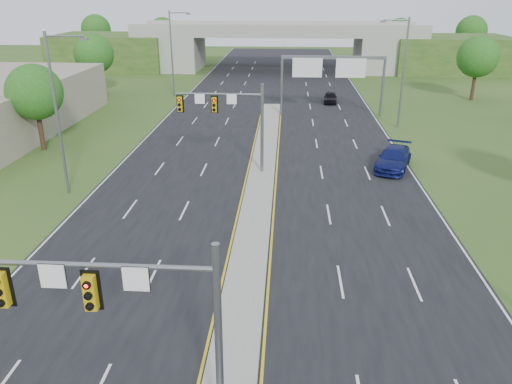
{
  "coord_description": "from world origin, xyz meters",
  "views": [
    {
      "loc": [
        1.85,
        -11.91,
        13.39
      ],
      "look_at": [
        0.25,
        13.64,
        3.0
      ],
      "focal_mm": 35.0,
      "sensor_mm": 36.0,
      "label": 1
    }
  ],
  "objects": [
    {
      "name": "lightpole_l_mid",
      "position": [
        -13.3,
        20.0,
        6.1
      ],
      "size": [
        2.85,
        0.25,
        11.0
      ],
      "color": "slate",
      "rests_on": "ground"
    },
    {
      "name": "lightpole_r_far",
      "position": [
        13.3,
        40.0,
        6.1
      ],
      "size": [
        2.85,
        0.25,
        11.0
      ],
      "color": "slate",
      "rests_on": "ground"
    },
    {
      "name": "tree_back_a",
      "position": [
        -38.0,
        94.0,
        5.84
      ],
      "size": [
        6.0,
        6.0,
        8.85
      ],
      "color": "#382316",
      "rests_on": "ground"
    },
    {
      "name": "lane_markings",
      "position": [
        -0.6,
        28.91,
        0.02
      ],
      "size": [
        23.72,
        160.0,
        0.01
      ],
      "color": "gold",
      "rests_on": "road"
    },
    {
      "name": "tree_back_b",
      "position": [
        -24.0,
        94.0,
        5.51
      ],
      "size": [
        5.6,
        5.6,
        8.32
      ],
      "color": "#382316",
      "rests_on": "ground"
    },
    {
      "name": "tree_back_d",
      "position": [
        38.0,
        94.0,
        5.84
      ],
      "size": [
        6.0,
        6.0,
        8.85
      ],
      "color": "#382316",
      "rests_on": "ground"
    },
    {
      "name": "signal_mast_near",
      "position": [
        -2.26,
        -0.07,
        4.73
      ],
      "size": [
        6.62,
        0.6,
        7.0
      ],
      "color": "slate",
      "rests_on": "ground"
    },
    {
      "name": "car_far_c",
      "position": [
        7.35,
        52.0,
        0.69
      ],
      "size": [
        1.93,
        4.08,
        1.35
      ],
      "primitive_type": "imported",
      "rotation": [
        0.0,
        0.0,
        -0.09
      ],
      "color": "black",
      "rests_on": "road"
    },
    {
      "name": "signal_mast_far",
      "position": [
        -2.26,
        24.93,
        4.73
      ],
      "size": [
        6.62,
        0.6,
        7.0
      ],
      "color": "slate",
      "rests_on": "ground"
    },
    {
      "name": "car_far_b",
      "position": [
        10.51,
        26.81,
        0.85
      ],
      "size": [
        4.11,
        6.14,
        1.65
      ],
      "primitive_type": "imported",
      "rotation": [
        0.0,
        0.0,
        -0.35
      ],
      "color": "#0D1350",
      "rests_on": "road"
    },
    {
      "name": "tree_back_c",
      "position": [
        24.0,
        94.0,
        5.51
      ],
      "size": [
        5.6,
        5.6,
        8.32
      ],
      "color": "#382316",
      "rests_on": "ground"
    },
    {
      "name": "median",
      "position": [
        0.0,
        23.0,
        0.1
      ],
      "size": [
        2.0,
        54.0,
        0.16
      ],
      "primitive_type": "cube",
      "color": "gray",
      "rests_on": "road"
    },
    {
      "name": "tree_r_mid",
      "position": [
        26.0,
        55.0,
        5.51
      ],
      "size": [
        5.2,
        5.2,
        8.12
      ],
      "color": "#382316",
      "rests_on": "ground"
    },
    {
      "name": "sign_gantry",
      "position": [
        6.68,
        44.92,
        5.24
      ],
      "size": [
        11.58,
        0.44,
        6.67
      ],
      "color": "slate",
      "rests_on": "ground"
    },
    {
      "name": "tree_l_near",
      "position": [
        -20.0,
        30.0,
        5.18
      ],
      "size": [
        4.8,
        4.8,
        7.6
      ],
      "color": "#382316",
      "rests_on": "ground"
    },
    {
      "name": "lightpole_l_far",
      "position": [
        -13.3,
        55.0,
        6.1
      ],
      "size": [
        2.85,
        0.25,
        11.0
      ],
      "color": "slate",
      "rests_on": "ground"
    },
    {
      "name": "overpass",
      "position": [
        0.0,
        80.0,
        3.55
      ],
      "size": [
        80.0,
        14.0,
        8.1
      ],
      "color": "gray",
      "rests_on": "ground"
    },
    {
      "name": "road",
      "position": [
        0.0,
        35.0,
        0.01
      ],
      "size": [
        24.0,
        160.0,
        0.02
      ],
      "primitive_type": "cube",
      "color": "black",
      "rests_on": "ground"
    },
    {
      "name": "tree_l_mid",
      "position": [
        -24.0,
        55.0,
        5.51
      ],
      "size": [
        5.2,
        5.2,
        8.12
      ],
      "color": "#382316",
      "rests_on": "ground"
    }
  ]
}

